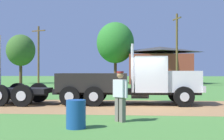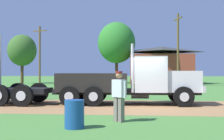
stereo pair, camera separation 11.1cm
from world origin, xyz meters
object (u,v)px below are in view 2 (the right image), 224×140
object	(u,v)px
steel_barrel	(74,114)
utility_pole_far	(178,48)
utility_pole_near	(40,54)
shed_building	(161,66)
truck_foreground_white	(130,82)
visitor_walking_mid	(119,94)

from	to	relation	value
steel_barrel	utility_pole_far	world-z (taller)	utility_pole_far
utility_pole_near	utility_pole_far	distance (m)	17.99
steel_barrel	shed_building	xyz separation A→B (m)	(4.92, 36.66, 2.16)
steel_barrel	shed_building	distance (m)	37.06
truck_foreground_white	steel_barrel	size ratio (longest dim) A/B	8.90
shed_building	utility_pole_far	bearing A→B (deg)	-80.15
visitor_walking_mid	shed_building	bearing A→B (deg)	84.15
steel_barrel	utility_pole_far	distance (m)	29.27
shed_building	steel_barrel	bearing A→B (deg)	-97.64
utility_pole_near	truck_foreground_white	bearing A→B (deg)	-61.02
shed_building	utility_pole_far	world-z (taller)	utility_pole_far
visitor_walking_mid	utility_pole_far	bearing A→B (deg)	79.30
truck_foreground_white	utility_pole_near	bearing A→B (deg)	118.98
truck_foreground_white	visitor_walking_mid	distance (m)	5.93
shed_building	utility_pole_near	size ratio (longest dim) A/B	1.20
visitor_walking_mid	truck_foreground_white	bearing A→B (deg)	88.44
utility_pole_far	truck_foreground_white	bearing A→B (deg)	-103.22
steel_barrel	visitor_walking_mid	bearing A→B (deg)	47.50
steel_barrel	shed_building	world-z (taller)	shed_building
utility_pole_near	utility_pole_far	bearing A→B (deg)	-7.68
steel_barrel	utility_pole_far	xyz separation A→B (m)	(6.38, 28.26, 4.16)
truck_foreground_white	utility_pole_near	xyz separation A→B (m)	(-12.91, 23.31, 2.92)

